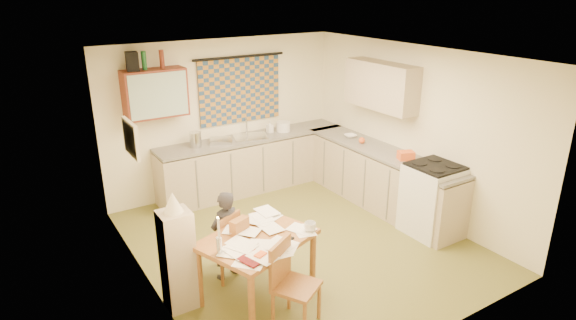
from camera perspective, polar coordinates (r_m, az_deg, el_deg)
floor at (r=6.63m, az=1.35°, el=-9.74°), size 4.00×4.50×0.02m
ceiling at (r=5.80m, az=1.56°, el=12.39°), size 4.00×4.50×0.02m
wall_back at (r=7.99m, az=-7.64°, el=5.17°), size 4.00×0.02×2.50m
wall_front at (r=4.56m, az=17.60°, el=-7.52°), size 4.00×0.02×2.50m
wall_left at (r=5.32m, az=-16.87°, el=-3.35°), size 0.02×4.50×2.50m
wall_right at (r=7.36m, az=14.59°, el=3.38°), size 0.02×4.50×2.50m
window_blind at (r=7.99m, az=-5.69°, el=8.20°), size 1.45×0.03×1.05m
curtain_rod at (r=7.88m, az=-5.76°, el=12.09°), size 1.60×0.04×0.04m
wall_cabinet at (r=7.30m, az=-15.48°, el=7.64°), size 0.90×0.34×0.70m
wall_cabinet_glass at (r=7.14m, az=-15.06°, el=7.41°), size 0.84×0.02×0.64m
upper_cabinet_right at (r=7.47m, az=10.96°, el=8.65°), size 0.34×1.30×0.70m
framed_print at (r=5.55m, az=-18.12°, el=2.43°), size 0.04×0.50×0.40m
print_canvas at (r=5.55m, az=-17.87°, el=2.48°), size 0.01×0.42×0.32m
counter_back at (r=8.13m, az=-3.99°, el=-0.34°), size 3.30×0.62×0.92m
counter_right at (r=7.62m, az=10.76°, el=-2.12°), size 0.62×2.95×0.92m
stove at (r=6.93m, az=16.71°, el=-4.47°), size 0.65×0.65×1.01m
sink at (r=7.97m, az=-4.44°, el=2.47°), size 0.66×0.59×0.10m
tap at (r=8.08m, az=-4.94°, el=4.03°), size 0.03×0.03×0.28m
dish_rack at (r=7.72m, az=-7.96°, el=2.29°), size 0.44×0.42×0.06m
kettle at (r=7.54m, az=-10.92°, el=2.39°), size 0.23×0.23×0.24m
mixing_bowl at (r=8.23m, az=-0.58°, el=3.99°), size 0.28×0.28×0.16m
soap_bottle at (r=8.15m, az=-2.17°, el=3.96°), size 0.11×0.12×0.20m
bowl at (r=7.97m, az=7.40°, el=2.84°), size 0.24×0.24×0.05m
orange_bag at (r=7.10m, az=13.80°, el=0.53°), size 0.27×0.24×0.12m
fruit_orange at (r=7.68m, az=8.74°, el=2.32°), size 0.10×0.10×0.10m
speaker at (r=7.15m, az=-17.99°, el=11.05°), size 0.19×0.22×0.26m
bottle_green at (r=7.19m, az=-16.70°, el=11.23°), size 0.08×0.08×0.26m
bottle_brown at (r=7.26m, az=-14.74°, el=11.50°), size 0.08×0.08×0.26m
dining_table at (r=5.40m, az=-3.61°, el=-12.53°), size 1.37×1.20×0.75m
chair_far at (r=5.86m, az=-7.99°, el=-11.25°), size 0.51×0.51×0.84m
chair_near at (r=5.08m, az=0.81°, el=-16.20°), size 0.56×0.56×0.91m
person at (r=5.69m, az=-7.42°, el=-8.85°), size 0.53×0.46×1.10m
shelf_stand at (r=5.29m, az=-12.91°, el=-11.50°), size 0.32×0.30×1.13m
lampshade at (r=4.97m, az=-13.51°, el=-4.88°), size 0.20×0.20×0.22m
letter_rack at (r=5.28m, az=-5.78°, el=-7.75°), size 0.24×0.17×0.16m
mug at (r=5.30m, az=2.63°, el=-7.90°), size 0.26×0.26×0.10m
magazine at (r=4.75m, az=-5.20°, el=-12.19°), size 0.31×0.34×0.02m
book at (r=4.89m, az=-5.59°, el=-11.18°), size 0.33×0.35×0.02m
orange_box at (r=4.85m, az=-3.29°, el=-11.23°), size 0.14×0.12×0.04m
eyeglasses at (r=5.13m, az=0.22°, el=-9.47°), size 0.13×0.10×0.02m
candle_holder at (r=4.92m, az=-8.17°, el=-10.01°), size 0.06×0.06×0.18m
candle at (r=4.81m, az=-8.22°, el=-8.04°), size 0.03×0.03×0.22m
candle_flame at (r=4.74m, az=-8.35°, el=-6.79°), size 0.02×0.02×0.02m
papers at (r=5.19m, az=-3.01°, el=-9.05°), size 1.19×1.17×0.03m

